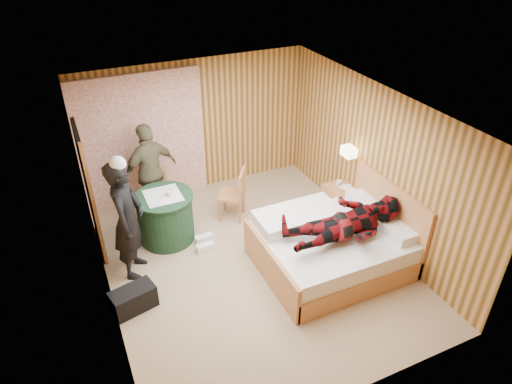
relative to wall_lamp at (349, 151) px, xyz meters
name	(u,v)px	position (x,y,z in m)	size (l,w,h in m)	color
floor	(253,262)	(-1.92, -0.45, -1.30)	(4.20, 5.00, 0.01)	#9D8367
ceiling	(252,110)	(-1.92, -0.45, 1.20)	(4.20, 5.00, 0.01)	white
wall_back	(196,127)	(-1.92, 2.05, -0.05)	(4.20, 0.02, 2.50)	tan
wall_left	(97,231)	(-4.02, -0.45, -0.05)	(0.02, 5.00, 2.50)	tan
wall_right	(375,164)	(0.18, -0.45, -0.05)	(0.02, 5.00, 2.50)	tan
curtain	(143,141)	(-2.92, 1.98, -0.10)	(2.20, 0.08, 2.40)	white
doorway	(89,192)	(-3.98, 0.95, -0.28)	(0.06, 0.90, 2.05)	black
wall_lamp	(349,151)	(0.00, 0.00, 0.00)	(0.26, 0.24, 0.16)	gold
bed	(334,245)	(-0.80, -0.95, -0.96)	(2.17, 1.71, 1.17)	tan
nightstand	(341,203)	(-0.04, 0.00, -0.99)	(0.45, 0.62, 0.60)	tan
round_table	(166,217)	(-2.94, 0.69, -0.88)	(0.94, 0.94, 0.84)	#1D3F28
chair_far	(155,189)	(-2.92, 1.43, -0.76)	(0.54, 0.54, 0.93)	tan
chair_near	(236,191)	(-1.68, 0.77, -0.76)	(0.59, 0.59, 0.94)	tan
duffel_bag	(133,299)	(-3.77, -0.64, -1.13)	(0.59, 0.31, 0.33)	black
sneaker_left	(205,247)	(-2.49, 0.12, -1.24)	(0.28, 0.11, 0.13)	white
sneaker_right	(204,239)	(-2.44, 0.34, -1.24)	(0.29, 0.12, 0.13)	white
woman_standing	(128,220)	(-3.59, 0.12, -0.38)	(0.67, 0.44, 1.84)	black
man_at_table	(151,171)	(-2.94, 1.48, -0.44)	(1.01, 0.42, 1.72)	#686345
man_on_bed	(349,215)	(-0.77, -1.18, -0.28)	(1.77, 0.67, 0.86)	#68090E
book_lower	(344,190)	(-0.04, -0.05, -0.69)	(0.17, 0.22, 0.02)	white
book_upper	(344,189)	(-0.04, -0.05, -0.67)	(0.16, 0.22, 0.02)	white
cup_nightstand	(338,183)	(-0.04, 0.13, -0.66)	(0.10, 0.10, 0.09)	white
cup_table	(170,193)	(-2.84, 0.64, -0.41)	(0.12, 0.12, 0.10)	white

